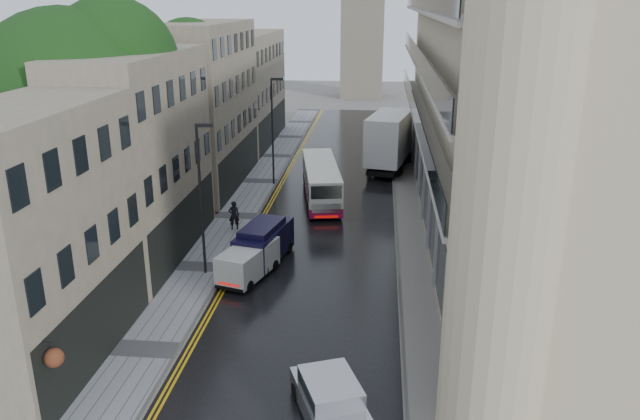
% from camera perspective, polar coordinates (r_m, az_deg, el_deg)
% --- Properties ---
extents(road, '(9.00, 85.00, 0.02)m').
position_cam_1_polar(road, '(40.58, 0.51, -0.91)').
color(road, black).
rests_on(road, ground).
extents(left_sidewalk, '(2.70, 85.00, 0.12)m').
position_cam_1_polar(left_sidewalk, '(41.46, -7.58, -0.58)').
color(left_sidewalk, gray).
rests_on(left_sidewalk, ground).
extents(right_sidewalk, '(1.80, 85.00, 0.12)m').
position_cam_1_polar(right_sidewalk, '(40.48, 8.14, -1.09)').
color(right_sidewalk, slate).
rests_on(right_sidewalk, ground).
extents(old_shop_row, '(4.50, 56.00, 12.00)m').
position_cam_1_polar(old_shop_row, '(43.22, -11.88, 8.14)').
color(old_shop_row, gray).
rests_on(old_shop_row, ground).
extents(modern_block, '(8.00, 40.00, 14.00)m').
position_cam_1_polar(modern_block, '(37.82, 16.22, 7.86)').
color(modern_block, tan).
rests_on(modern_block, ground).
extents(tree_near, '(10.56, 10.56, 13.89)m').
position_cam_1_polar(tree_near, '(35.07, -21.56, 6.39)').
color(tree_near, black).
rests_on(tree_near, ground).
extents(tree_far, '(9.24, 9.24, 12.46)m').
position_cam_1_polar(tree_far, '(46.85, -14.08, 9.07)').
color(tree_far, black).
rests_on(tree_far, ground).
extents(cream_bus, '(3.75, 9.89, 2.63)m').
position_cam_1_polar(cream_bus, '(41.67, -1.03, 1.54)').
color(cream_bus, white).
rests_on(cream_bus, road).
extents(white_lorry, '(4.56, 9.50, 4.80)m').
position_cam_1_polar(white_lorry, '(50.80, 4.62, 5.90)').
color(white_lorry, white).
rests_on(white_lorry, road).
extents(white_van, '(2.78, 4.26, 1.78)m').
position_cam_1_polar(white_van, '(31.44, -9.05, -5.44)').
color(white_van, silver).
rests_on(white_van, road).
extents(navy_van, '(2.73, 4.85, 2.33)m').
position_cam_1_polar(navy_van, '(32.97, -7.55, -3.67)').
color(navy_van, black).
rests_on(navy_van, road).
extents(pedestrian, '(0.76, 0.60, 1.83)m').
position_cam_1_polar(pedestrian, '(38.68, -7.87, -0.49)').
color(pedestrian, black).
rests_on(pedestrian, left_sidewalk).
extents(lamp_post_near, '(0.90, 0.33, 7.81)m').
position_cam_1_polar(lamp_post_near, '(31.84, -10.83, 0.78)').
color(lamp_post_near, black).
rests_on(lamp_post_near, left_sidewalk).
extents(lamp_post_far, '(0.92, 0.36, 8.01)m').
position_cam_1_polar(lamp_post_far, '(47.42, -4.36, 7.09)').
color(lamp_post_far, black).
rests_on(lamp_post_far, left_sidewalk).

